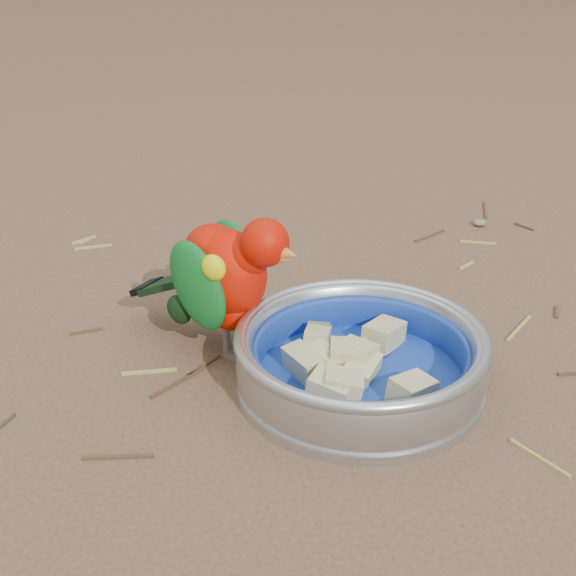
{
  "coord_description": "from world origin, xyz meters",
  "views": [
    {
      "loc": [
        -0.18,
        -0.64,
        0.43
      ],
      "look_at": [
        -0.03,
        0.05,
        0.08
      ],
      "focal_mm": 50.0,
      "sensor_mm": 36.0,
      "label": 1
    }
  ],
  "objects": [
    {
      "name": "food_bowl",
      "position": [
        0.02,
        -0.02,
        0.01
      ],
      "size": [
        0.24,
        0.24,
        0.02
      ],
      "primitive_type": "cylinder",
      "color": "#B2B2BA",
      "rests_on": "ground"
    },
    {
      "name": "fruit_wedges",
      "position": [
        0.02,
        -0.02,
        0.03
      ],
      "size": [
        0.14,
        0.14,
        0.03
      ],
      "primitive_type": null,
      "color": "#C3BA80",
      "rests_on": "food_bowl"
    },
    {
      "name": "ground",
      "position": [
        0.0,
        0.0,
        0.0
      ],
      "size": [
        60.0,
        60.0,
        0.0
      ],
      "primitive_type": "plane",
      "color": "brown"
    },
    {
      "name": "bowl_wall",
      "position": [
        0.02,
        -0.02,
        0.04
      ],
      "size": [
        0.24,
        0.24,
        0.04
      ],
      "primitive_type": null,
      "color": "#B2B2BA",
      "rests_on": "food_bowl"
    },
    {
      "name": "ground_debris",
      "position": [
        -0.0,
        0.1,
        0.0
      ],
      "size": [
        0.9,
        0.8,
        0.01
      ],
      "primitive_type": null,
      "color": "#A7944A",
      "rests_on": "ground"
    },
    {
      "name": "lory_parrot",
      "position": [
        -0.09,
        0.08,
        0.07
      ],
      "size": [
        0.19,
        0.19,
        0.15
      ],
      "primitive_type": null,
      "rotation": [
        0.0,
        0.0,
        -2.35
      ],
      "color": "#BB0F01",
      "rests_on": "ground"
    }
  ]
}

